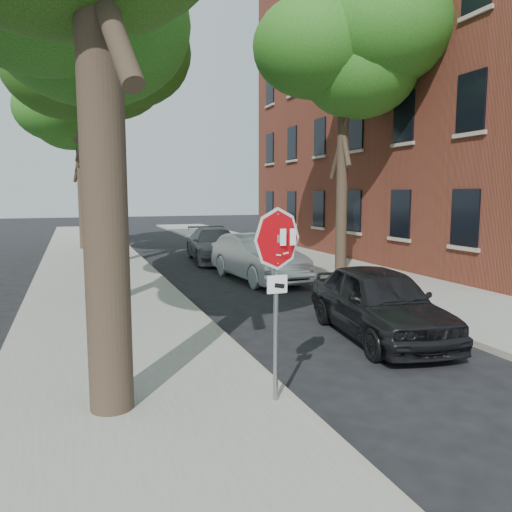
{
  "coord_description": "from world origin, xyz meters",
  "views": [
    {
      "loc": [
        -3.18,
        -5.99,
        2.9
      ],
      "look_at": [
        -0.84,
        0.39,
        2.05
      ],
      "focal_mm": 35.0,
      "sensor_mm": 36.0,
      "label": 1
    }
  ],
  "objects": [
    {
      "name": "curb_left",
      "position": [
        -0.45,
        12.0,
        0.07
      ],
      "size": [
        0.12,
        55.0,
        0.13
      ],
      "primitive_type": "cube",
      "color": "#9E9384",
      "rests_on": "ground"
    },
    {
      "name": "tree_far",
      "position": [
        -2.72,
        21.11,
        7.21
      ],
      "size": [
        5.29,
        4.91,
        9.33
      ],
      "color": "black",
      "rests_on": "sidewalk_left"
    },
    {
      "name": "car_c",
      "position": [
        2.51,
        14.71,
        0.72
      ],
      "size": [
        2.48,
        5.11,
        1.43
      ],
      "primitive_type": "imported",
      "rotation": [
        0.0,
        0.0,
        -0.1
      ],
      "color": "#56565B",
      "rests_on": "ground"
    },
    {
      "name": "tree_mid_b",
      "position": [
        -2.42,
        14.12,
        8.0
      ],
      "size": [
        5.88,
        5.46,
        10.36
      ],
      "color": "black",
      "rests_on": "sidewalk_left"
    },
    {
      "name": "car_b",
      "position": [
        2.6,
        9.57,
        0.78
      ],
      "size": [
        2.04,
        4.86,
        1.56
      ],
      "primitive_type": "imported",
      "rotation": [
        0.0,
        0.0,
        0.08
      ],
      "color": "#B3B7BC",
      "rests_on": "ground"
    },
    {
      "name": "ground",
      "position": [
        0.0,
        0.0,
        0.0
      ],
      "size": [
        120.0,
        120.0,
        0.0
      ],
      "primitive_type": "plane",
      "color": "black",
      "rests_on": "ground"
    },
    {
      "name": "sidewalk_right",
      "position": [
        6.0,
        12.0,
        0.06
      ],
      "size": [
        4.0,
        55.0,
        0.12
      ],
      "primitive_type": "cube",
      "color": "gray",
      "rests_on": "ground"
    },
    {
      "name": "curb_right",
      "position": [
        3.95,
        12.0,
        0.07
      ],
      "size": [
        0.12,
        55.0,
        0.13
      ],
      "primitive_type": "cube",
      "color": "#9E9384",
      "rests_on": "ground"
    },
    {
      "name": "tree_right",
      "position": [
        5.98,
        10.11,
        7.21
      ],
      "size": [
        5.29,
        4.91,
        9.33
      ],
      "color": "black",
      "rests_on": "sidewalk_right"
    },
    {
      "name": "sidewalk_left",
      "position": [
        -2.5,
        12.0,
        0.06
      ],
      "size": [
        4.0,
        55.0,
        0.12
      ],
      "primitive_type": "cube",
      "color": "gray",
      "rests_on": "ground"
    },
    {
      "name": "car_a",
      "position": [
        2.57,
        2.43,
        0.73
      ],
      "size": [
        2.27,
        4.46,
        1.45
      ],
      "primitive_type": "imported",
      "rotation": [
        0.0,
        0.0,
        -0.13
      ],
      "color": "black",
      "rests_on": "ground"
    },
    {
      "name": "stop_sign",
      "position": [
        -0.7,
        -0.03,
        1.95
      ],
      "size": [
        0.76,
        0.34,
        2.61
      ],
      "color": "gray",
      "rests_on": "sidewalk_left"
    },
    {
      "name": "apartment_building",
      "position": [
        14.0,
        14.0,
        7.65
      ],
      "size": [
        12.2,
        20.2,
        15.3
      ],
      "color": "brown",
      "rests_on": "ground"
    }
  ]
}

